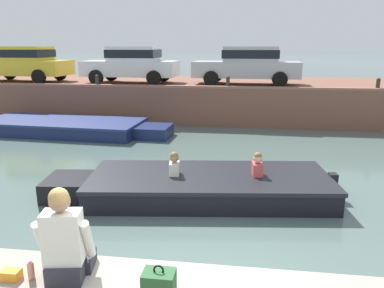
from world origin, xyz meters
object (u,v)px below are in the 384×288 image
at_px(car_leftmost_yellow, 23,62).
at_px(mooring_bollard_mid, 228,82).
at_px(motorboat_passing, 199,186).
at_px(bottle_drink, 31,270).
at_px(car_centre_silver, 248,64).
at_px(mooring_bollard_east, 378,83).
at_px(person_seated_left, 65,243).
at_px(mooring_bollard_west, 97,80).
at_px(boat_moored_west_navy, 70,127).
at_px(car_left_inner_white, 132,63).

height_order(car_leftmost_yellow, mooring_bollard_mid, car_leftmost_yellow).
bearing_deg(motorboat_passing, bottle_drink, -105.13).
xyz_separation_m(car_centre_silver, mooring_bollard_east, (4.70, -1.43, -0.61)).
bearing_deg(mooring_bollard_east, car_centre_silver, 163.03).
relative_size(car_leftmost_yellow, bottle_drink, 20.97).
distance_m(motorboat_passing, person_seated_left, 4.38).
bearing_deg(mooring_bollard_mid, motorboat_passing, -92.10).
relative_size(motorboat_passing, bottle_drink, 29.67).
bearing_deg(mooring_bollard_mid, mooring_bollard_east, 0.00).
bearing_deg(mooring_bollard_mid, person_seated_left, -95.38).
distance_m(mooring_bollard_west, mooring_bollard_east, 10.67).
bearing_deg(person_seated_left, motorboat_passing, 79.08).
distance_m(mooring_bollard_mid, bottle_drink, 11.61).
distance_m(boat_moored_west_navy, mooring_bollard_mid, 6.10).
distance_m(car_centre_silver, mooring_bollard_mid, 1.73).
height_order(car_centre_silver, mooring_bollard_west, car_centre_silver).
distance_m(mooring_bollard_west, mooring_bollard_mid, 5.23).
distance_m(car_leftmost_yellow, mooring_bollard_west, 4.27).
bearing_deg(person_seated_left, boat_moored_west_navy, 115.45).
relative_size(boat_moored_west_navy, mooring_bollard_east, 15.66).
distance_m(boat_moored_west_navy, car_left_inner_white, 4.25).
height_order(motorboat_passing, bottle_drink, bottle_drink).
distance_m(motorboat_passing, mooring_bollard_mid, 7.39).
height_order(mooring_bollard_west, mooring_bollard_east, same).
relative_size(boat_moored_west_navy, motorboat_passing, 1.15).
distance_m(boat_moored_west_navy, person_seated_left, 10.50).
height_order(boat_moored_west_navy, mooring_bollard_west, mooring_bollard_west).
relative_size(car_left_inner_white, person_seated_left, 4.18).
bearing_deg(mooring_bollard_mid, car_centre_silver, 62.61).
distance_m(motorboat_passing, car_leftmost_yellow, 12.63).
height_order(motorboat_passing, car_leftmost_yellow, car_leftmost_yellow).
relative_size(boat_moored_west_navy, car_centre_silver, 1.59).
bearing_deg(bottle_drink, motorboat_passing, 74.87).
bearing_deg(boat_moored_west_navy, bottle_drink, -66.44).
bearing_deg(car_leftmost_yellow, car_left_inner_white, 0.02).
bearing_deg(car_leftmost_yellow, mooring_bollard_west, -19.83).
xyz_separation_m(boat_moored_west_navy, motorboat_passing, (5.30, -5.25, 0.01)).
relative_size(car_left_inner_white, mooring_bollard_east, 9.07).
distance_m(boat_moored_west_navy, car_centre_silver, 7.48).
xyz_separation_m(car_leftmost_yellow, mooring_bollard_west, (3.98, -1.43, -0.61)).
bearing_deg(person_seated_left, car_centre_silver, 81.95).
bearing_deg(car_leftmost_yellow, mooring_bollard_mid, -8.85).
distance_m(boat_moored_west_navy, motorboat_passing, 7.46).
xyz_separation_m(car_centre_silver, mooring_bollard_mid, (-0.74, -1.43, -0.61)).
height_order(motorboat_passing, mooring_bollard_west, mooring_bollard_west).
bearing_deg(bottle_drink, mooring_bollard_west, 108.33).
xyz_separation_m(car_centre_silver, bottle_drink, (-2.16, -12.93, -1.41)).
bearing_deg(mooring_bollard_east, person_seated_left, -119.71).
height_order(motorboat_passing, car_left_inner_white, car_left_inner_white).
bearing_deg(car_left_inner_white, mooring_bollard_east, -8.48).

